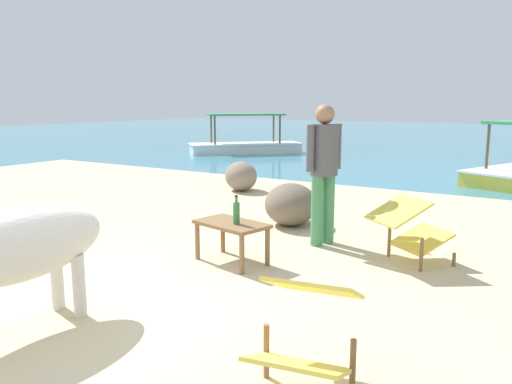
% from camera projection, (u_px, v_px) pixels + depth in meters
% --- Properties ---
extents(sand_beach, '(18.00, 14.00, 0.04)m').
position_uv_depth(sand_beach, '(57.00, 313.00, 4.04)').
color(sand_beach, '#CCB78E').
rests_on(sand_beach, ground).
extents(water_surface, '(60.00, 36.00, 0.03)m').
position_uv_depth(water_surface, '(479.00, 140.00, 22.47)').
color(water_surface, teal).
rests_on(water_surface, ground).
extents(cow, '(0.58, 1.73, 0.97)m').
position_uv_depth(cow, '(12.00, 247.00, 3.54)').
color(cow, beige).
rests_on(cow, sand_beach).
extents(low_bench_table, '(0.84, 0.60, 0.43)m').
position_uv_depth(low_bench_table, '(232.00, 229.00, 5.19)').
color(low_bench_table, brown).
rests_on(low_bench_table, sand_beach).
extents(bottle, '(0.07, 0.07, 0.30)m').
position_uv_depth(bottle, '(236.00, 213.00, 5.08)').
color(bottle, '#2D6B38').
rests_on(bottle, low_bench_table).
extents(deck_chair_near, '(0.66, 0.85, 0.68)m').
position_uv_depth(deck_chair_near, '(306.00, 328.00, 2.85)').
color(deck_chair_near, brown).
rests_on(deck_chair_near, sand_beach).
extents(deck_chair_far, '(0.89, 0.93, 0.68)m').
position_uv_depth(deck_chair_far, '(410.00, 227.00, 5.16)').
color(deck_chair_far, brown).
rests_on(deck_chair_far, sand_beach).
extents(person_standing, '(0.32, 0.48, 1.62)m').
position_uv_depth(person_standing, '(324.00, 164.00, 5.76)').
color(person_standing, '#428956').
rests_on(person_standing, sand_beach).
extents(shore_rock_large, '(1.01, 1.09, 0.57)m').
position_uv_depth(shore_rock_large, '(291.00, 204.00, 6.82)').
color(shore_rock_large, '#6B5B4C').
rests_on(shore_rock_large, sand_beach).
extents(shore_rock_medium, '(0.97, 0.98, 0.55)m').
position_uv_depth(shore_rock_medium, '(241.00, 176.00, 9.44)').
color(shore_rock_medium, gray).
rests_on(shore_rock_medium, sand_beach).
extents(boat_white, '(3.40, 3.42, 1.29)m').
position_uv_depth(boat_white, '(245.00, 144.00, 16.75)').
color(boat_white, white).
rests_on(boat_white, water_surface).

